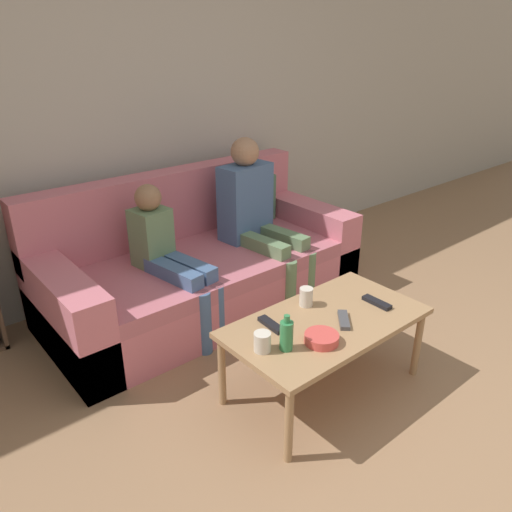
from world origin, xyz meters
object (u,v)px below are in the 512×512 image
person_child (168,254)px  cup_near (262,342)px  coffee_table (326,327)px  cup_far (306,297)px  snack_bowl (322,338)px  tv_remote_0 (271,325)px  tv_remote_2 (344,320)px  couch (200,266)px  person_adult (254,209)px  bottle (286,335)px  tv_remote_1 (377,302)px

person_child → cup_near: 1.05m
coffee_table → cup_far: bearing=81.6°
person_child → snack_bowl: person_child is taller
cup_far → snack_bowl: (-0.19, -0.30, -0.03)m
tv_remote_0 → snack_bowl: size_ratio=1.05×
tv_remote_0 → tv_remote_2: bearing=-29.0°
couch → cup_far: 1.06m
person_adult → bottle: 1.41m
cup_far → person_adult: bearing=66.1°
person_adult → snack_bowl: (-0.61, -1.23, -0.19)m
coffee_table → tv_remote_1: bearing=-11.0°
tv_remote_0 → tv_remote_1: bearing=-14.6°
person_child → tv_remote_0: person_child is taller
couch → cup_far: (-0.01, -1.04, 0.20)m
tv_remote_0 → tv_remote_1: size_ratio=1.01×
couch → person_child: person_child is taller
tv_remote_1 → person_adult: bearing=85.3°
couch → snack_bowl: size_ratio=13.01×
person_child → tv_remote_2: bearing=-81.7°
coffee_table → cup_near: size_ratio=11.39×
person_child → cup_near: size_ratio=10.10×
coffee_table → tv_remote_0: 0.30m
tv_remote_1 → snack_bowl: 0.50m
person_adult → tv_remote_0: person_adult is taller
couch → bottle: couch is taller
coffee_table → tv_remote_2: (0.05, -0.07, 0.05)m
person_child → tv_remote_1: 1.28m
cup_near → bottle: size_ratio=0.51×
couch → bottle: 1.34m
snack_bowl → couch: bearing=81.4°
snack_bowl → person_adult: bearing=63.8°
couch → cup_near: couch is taller
person_child → tv_remote_1: person_child is taller
person_adult → tv_remote_1: (-0.11, -1.18, -0.20)m
tv_remote_0 → tv_remote_2: size_ratio=1.10×
couch → cup_near: 1.30m
tv_remote_1 → bottle: bottle is taller
person_adult → tv_remote_1: bearing=-101.7°
cup_far → snack_bowl: bearing=-123.0°
cup_near → tv_remote_2: 0.49m
tv_remote_1 → tv_remote_2: same height
person_adult → tv_remote_0: bearing=-131.9°
cup_near → tv_remote_0: cup_near is taller
person_child → snack_bowl: bearing=-92.8°
tv_remote_0 → tv_remote_2: (0.31, -0.20, 0.00)m
tv_remote_1 → snack_bowl: (-0.50, -0.06, 0.01)m
tv_remote_2 → tv_remote_1: bearing=44.3°
person_adult → tv_remote_0: size_ratio=6.55×
couch → tv_remote_2: (0.02, -1.28, 0.16)m
snack_bowl → bottle: bearing=157.5°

